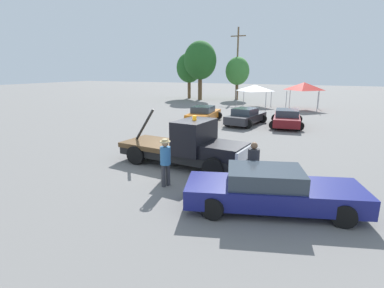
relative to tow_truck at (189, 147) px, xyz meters
name	(u,v)px	position (x,y,z in m)	size (l,w,h in m)	color
ground_plane	(182,165)	(-0.37, 0.04, -0.92)	(160.00, 160.00, 0.00)	slate
tow_truck	(189,147)	(0.00, 0.00, 0.00)	(6.20, 2.61, 2.51)	black
foreground_car	(271,190)	(4.16, -2.88, -0.27)	(5.70, 3.35, 1.34)	navy
person_near_truck	(253,164)	(3.31, -1.75, 0.14)	(0.41, 0.41, 1.85)	#38383D
person_at_hood	(165,159)	(0.20, -2.51, 0.15)	(0.40, 0.40, 1.82)	#38383D
parked_car_orange	(204,114)	(-3.88, 11.31, -0.28)	(2.64, 4.84, 1.34)	orange
parked_car_charcoal	(246,117)	(-0.33, 11.48, -0.28)	(2.82, 4.69, 1.34)	#2D2D33
parked_car_maroon	(287,118)	(2.75, 12.08, -0.27)	(2.84, 5.08, 1.34)	maroon
canopy_tent_white	(255,88)	(-2.52, 23.90, 1.27)	(3.49, 3.49, 2.55)	#9E9EA3
canopy_tent_red	(304,86)	(3.01, 23.28, 1.60)	(3.20, 3.20, 2.95)	#9E9EA3
tree_left	(200,61)	(-11.52, 28.69, 4.59)	(4.60, 4.60, 8.22)	brown
tree_center	(189,68)	(-13.91, 30.12, 3.59)	(3.77, 3.77, 6.73)	brown
tree_right	(237,71)	(-6.69, 31.00, 3.13)	(3.38, 3.38, 6.04)	brown
traffic_cone	(192,144)	(-1.20, 3.02, -0.67)	(0.40, 0.40, 0.55)	black
utility_pole	(237,62)	(-7.03, 31.98, 4.42)	(2.20, 0.24, 10.15)	brown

